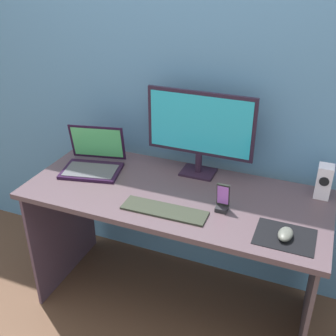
% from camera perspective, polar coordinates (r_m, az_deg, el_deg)
% --- Properties ---
extents(ground_plane, '(8.00, 8.00, 0.00)m').
position_cam_1_polar(ground_plane, '(2.53, 0.80, -18.12)').
color(ground_plane, '#523727').
extents(wall_back, '(6.00, 0.04, 2.50)m').
position_cam_1_polar(wall_back, '(2.21, 4.91, 12.86)').
color(wall_back, teal).
rests_on(wall_back, ground_plane).
extents(desk, '(1.51, 0.65, 0.75)m').
position_cam_1_polar(desk, '(2.14, 0.91, -6.87)').
color(desk, '#4C3B40').
rests_on(desk, ground_plane).
extents(monitor, '(0.57, 0.14, 0.46)m').
position_cam_1_polar(monitor, '(2.11, 4.45, 5.50)').
color(monitor, black).
rests_on(monitor, desk).
extents(speaker_right, '(0.07, 0.08, 0.17)m').
position_cam_1_polar(speaker_right, '(2.11, 20.86, -1.75)').
color(speaker_right, silver).
rests_on(speaker_right, desk).
extents(laptop, '(0.36, 0.32, 0.22)m').
position_cam_1_polar(laptop, '(2.29, -10.33, 0.96)').
color(laptop, black).
rests_on(laptop, desk).
extents(keyboard_external, '(0.41, 0.12, 0.01)m').
position_cam_1_polar(keyboard_external, '(1.91, -0.51, -5.91)').
color(keyboard_external, '#272B20').
rests_on(keyboard_external, desk).
extents(mousepad, '(0.25, 0.20, 0.00)m').
position_cam_1_polar(mousepad, '(1.82, 15.95, -9.16)').
color(mousepad, black).
rests_on(mousepad, desk).
extents(mouse, '(0.07, 0.10, 0.04)m').
position_cam_1_polar(mouse, '(1.80, 16.02, -8.83)').
color(mouse, '#53554D').
rests_on(mouse, mousepad).
extents(phone_in_dock, '(0.06, 0.05, 0.14)m').
position_cam_1_polar(phone_in_dock, '(1.91, 7.59, -4.57)').
color(phone_in_dock, black).
rests_on(phone_in_dock, desk).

